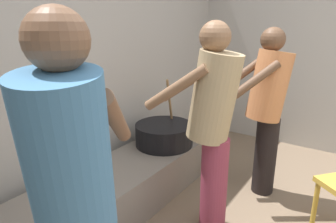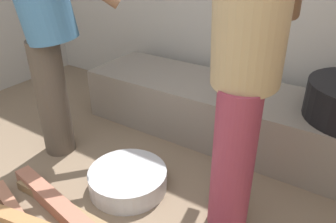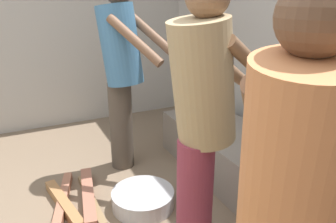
% 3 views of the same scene
% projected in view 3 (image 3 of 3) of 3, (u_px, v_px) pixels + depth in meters
% --- Properties ---
extents(hearth_ledge, '(2.55, 0.60, 0.38)m').
position_uv_depth(hearth_ledge, '(277.00, 186.00, 2.32)').
color(hearth_ledge, slate).
rests_on(hearth_ledge, ground_plane).
extents(cook_in_tan_shirt, '(0.44, 0.70, 1.57)m').
position_uv_depth(cook_in_tan_shirt, '(202.00, 115.00, 1.66)').
color(cook_in_tan_shirt, '#8C3347').
rests_on(cook_in_tan_shirt, ground_plane).
extents(cook_in_blue_shirt, '(0.73, 0.65, 1.60)m').
position_uv_depth(cook_in_blue_shirt, '(121.00, 66.00, 2.67)').
color(cook_in_blue_shirt, '#4C4238').
rests_on(cook_in_blue_shirt, ground_plane).
extents(cook_in_orange_shirt, '(0.68, 0.68, 1.52)m').
position_uv_depth(cook_in_orange_shirt, '(288.00, 213.00, 0.96)').
color(cook_in_orange_shirt, black).
rests_on(cook_in_orange_shirt, ground_plane).
extents(metal_mixing_bowl, '(0.46, 0.46, 0.12)m').
position_uv_depth(metal_mixing_bowl, '(143.00, 199.00, 2.39)').
color(metal_mixing_bowl, '#B7B7BC').
rests_on(metal_mixing_bowl, ground_plane).
extents(firewood_pile, '(0.76, 0.41, 0.08)m').
position_uv_depth(firewood_pile, '(77.00, 200.00, 2.43)').
color(firewood_pile, '#9F6D41').
rests_on(firewood_pile, ground_plane).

